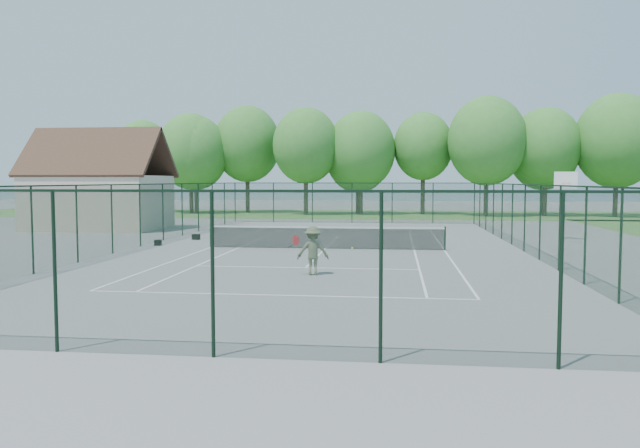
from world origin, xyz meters
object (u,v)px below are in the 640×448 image
(tennis_net, at_px, (325,237))
(tennis_player, at_px, (313,251))
(sports_bag_a, at_px, (158,243))
(basketball_goal, at_px, (563,192))

(tennis_net, relative_size, tennis_player, 5.06)
(sports_bag_a, distance_m, tennis_player, 12.27)
(basketball_goal, bearing_deg, sports_bag_a, -164.67)
(tennis_net, xyz_separation_m, basketball_goal, (12.21, 6.10, 1.99))
(tennis_net, relative_size, basketball_goal, 3.04)
(tennis_net, height_order, basketball_goal, basketball_goal)
(sports_bag_a, bearing_deg, tennis_player, -63.55)
(basketball_goal, bearing_deg, tennis_net, -153.45)
(basketball_goal, xyz_separation_m, tennis_player, (-11.72, -14.15, -1.74))
(sports_bag_a, bearing_deg, tennis_net, -22.72)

